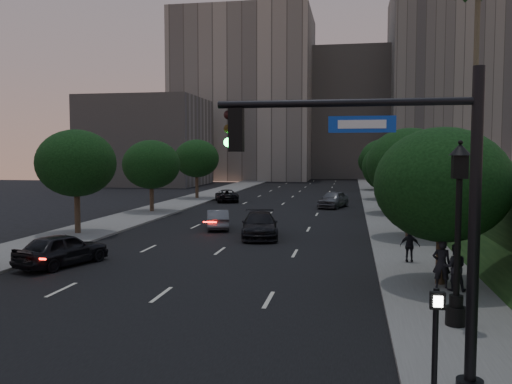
% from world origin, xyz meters
% --- Properties ---
extents(ground, '(160.00, 160.00, 0.00)m').
position_xyz_m(ground, '(0.00, 0.00, 0.00)').
color(ground, black).
rests_on(ground, ground).
extents(road_surface, '(16.00, 140.00, 0.02)m').
position_xyz_m(road_surface, '(0.00, 30.00, 0.01)').
color(road_surface, black).
rests_on(road_surface, ground).
extents(sidewalk_right, '(4.50, 140.00, 0.15)m').
position_xyz_m(sidewalk_right, '(10.25, 30.00, 0.07)').
color(sidewalk_right, slate).
rests_on(sidewalk_right, ground).
extents(sidewalk_left, '(4.50, 140.00, 0.15)m').
position_xyz_m(sidewalk_left, '(-10.25, 30.00, 0.07)').
color(sidewalk_left, slate).
rests_on(sidewalk_left, ground).
extents(parapet_wall, '(0.35, 90.00, 0.70)m').
position_xyz_m(parapet_wall, '(13.50, 28.00, 4.35)').
color(parapet_wall, slate).
rests_on(parapet_wall, embankment).
extents(office_block_left, '(26.00, 20.00, 32.00)m').
position_xyz_m(office_block_left, '(-14.00, 92.00, 16.00)').
color(office_block_left, gray).
rests_on(office_block_left, ground).
extents(office_block_mid, '(22.00, 18.00, 26.00)m').
position_xyz_m(office_block_mid, '(6.00, 102.00, 13.00)').
color(office_block_mid, gray).
rests_on(office_block_mid, ground).
extents(office_block_right, '(20.00, 22.00, 36.00)m').
position_xyz_m(office_block_right, '(24.00, 96.00, 18.00)').
color(office_block_right, gray).
rests_on(office_block_right, ground).
extents(office_block_filler, '(18.00, 16.00, 14.00)m').
position_xyz_m(office_block_filler, '(-26.00, 70.00, 7.00)').
color(office_block_filler, gray).
rests_on(office_block_filler, ground).
extents(tree_right_a, '(5.20, 5.20, 6.24)m').
position_xyz_m(tree_right_a, '(10.30, 8.00, 4.02)').
color(tree_right_a, '#38281C').
rests_on(tree_right_a, ground).
extents(tree_right_b, '(5.20, 5.20, 6.74)m').
position_xyz_m(tree_right_b, '(10.30, 20.00, 4.52)').
color(tree_right_b, '#38281C').
rests_on(tree_right_b, ground).
extents(tree_right_c, '(5.20, 5.20, 6.24)m').
position_xyz_m(tree_right_c, '(10.30, 33.00, 4.02)').
color(tree_right_c, '#38281C').
rests_on(tree_right_c, ground).
extents(tree_right_d, '(5.20, 5.20, 6.74)m').
position_xyz_m(tree_right_d, '(10.30, 47.00, 4.52)').
color(tree_right_d, '#38281C').
rests_on(tree_right_d, ground).
extents(tree_right_e, '(5.20, 5.20, 6.24)m').
position_xyz_m(tree_right_e, '(10.30, 62.00, 4.02)').
color(tree_right_e, '#38281C').
rests_on(tree_right_e, ground).
extents(tree_left_b, '(5.00, 5.00, 6.71)m').
position_xyz_m(tree_left_b, '(-10.30, 18.00, 4.58)').
color(tree_left_b, '#38281C').
rests_on(tree_left_b, ground).
extents(tree_left_c, '(5.00, 5.00, 6.34)m').
position_xyz_m(tree_left_c, '(-10.30, 31.00, 4.21)').
color(tree_left_c, '#38281C').
rests_on(tree_left_c, ground).
extents(tree_left_d, '(5.00, 5.00, 6.71)m').
position_xyz_m(tree_left_d, '(-10.30, 45.00, 4.58)').
color(tree_left_d, '#38281C').
rests_on(tree_left_d, ground).
extents(traffic_signal_mast, '(5.68, 0.56, 7.00)m').
position_xyz_m(traffic_signal_mast, '(8.26, -2.06, 3.67)').
color(traffic_signal_mast, black).
rests_on(traffic_signal_mast, ground).
extents(street_lamp, '(0.64, 0.64, 5.62)m').
position_xyz_m(street_lamp, '(9.95, 2.80, 2.63)').
color(street_lamp, black).
rests_on(street_lamp, ground).
extents(pedestrian_signal, '(0.30, 0.33, 2.50)m').
position_xyz_m(pedestrian_signal, '(8.58, -2.47, 1.57)').
color(pedestrian_signal, black).
rests_on(pedestrian_signal, ground).
extents(sedan_near_left, '(3.21, 4.92, 1.56)m').
position_xyz_m(sedan_near_left, '(-6.30, 9.12, 0.78)').
color(sedan_near_left, black).
rests_on(sedan_near_left, ground).
extents(sedan_mid_left, '(2.46, 4.33, 1.35)m').
position_xyz_m(sedan_mid_left, '(-2.17, 22.17, 0.68)').
color(sedan_mid_left, '#55575D').
rests_on(sedan_mid_left, ground).
extents(sedan_far_left, '(3.58, 5.22, 1.33)m').
position_xyz_m(sedan_far_left, '(-6.26, 42.34, 0.66)').
color(sedan_far_left, black).
rests_on(sedan_far_left, ground).
extents(sedan_near_right, '(3.03, 5.62, 1.55)m').
position_xyz_m(sedan_near_right, '(1.31, 18.94, 0.77)').
color(sedan_near_right, black).
rests_on(sedan_near_right, ground).
extents(sedan_far_right, '(3.23, 5.15, 1.63)m').
position_xyz_m(sedan_far_right, '(5.17, 37.93, 0.82)').
color(sedan_far_right, '#55575C').
rests_on(sedan_far_right, ground).
extents(pedestrian_a, '(0.70, 0.48, 1.83)m').
position_xyz_m(pedestrian_a, '(10.24, 7.36, 1.07)').
color(pedestrian_a, black).
rests_on(pedestrian_a, sidewalk_right).
extents(pedestrian_b, '(0.90, 0.73, 1.75)m').
position_xyz_m(pedestrian_b, '(10.65, 7.00, 1.02)').
color(pedestrian_b, black).
rests_on(pedestrian_b, sidewalk_right).
extents(pedestrian_c, '(0.94, 0.51, 1.53)m').
position_xyz_m(pedestrian_c, '(9.57, 12.12, 0.91)').
color(pedestrian_c, black).
rests_on(pedestrian_c, sidewalk_right).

